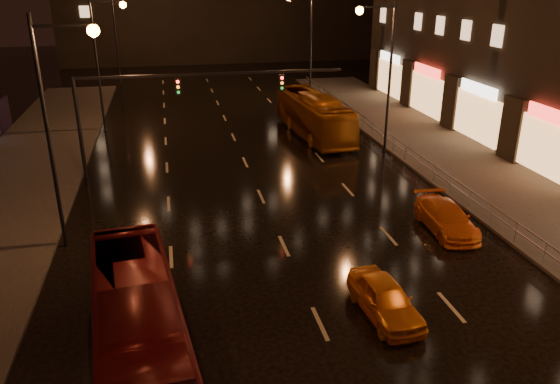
% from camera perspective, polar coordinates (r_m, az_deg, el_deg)
% --- Properties ---
extents(ground, '(140.00, 140.00, 0.00)m').
position_cam_1_polar(ground, '(33.70, -3.17, 2.06)').
color(ground, black).
rests_on(ground, ground).
extents(sidewalk_right, '(7.00, 70.00, 0.15)m').
position_cam_1_polar(sidewalk_right, '(33.94, 21.38, 0.81)').
color(sidewalk_right, '#38332D').
rests_on(sidewalk_right, ground).
extents(traffic_signal, '(15.31, 0.32, 6.20)m').
position_cam_1_polar(traffic_signal, '(32.08, -12.44, 9.37)').
color(traffic_signal, black).
rests_on(traffic_signal, ground).
extents(railing_right, '(0.05, 56.00, 1.00)m').
position_cam_1_polar(railing_right, '(34.54, 14.33, 3.46)').
color(railing_right, '#99999E').
rests_on(railing_right, sidewalk_right).
extents(bus_red, '(3.67, 10.76, 2.94)m').
position_cam_1_polar(bus_red, '(17.24, -14.52, -14.03)').
color(bus_red, '#650E0F').
rests_on(bus_red, ground).
extents(bus_curb, '(3.43, 11.32, 3.11)m').
position_cam_1_polar(bus_curb, '(41.28, 3.55, 8.01)').
color(bus_curb, '#9C520F').
rests_on(bus_curb, ground).
extents(taxi_near, '(1.88, 4.05, 1.34)m').
position_cam_1_polar(taxi_near, '(20.04, 10.92, -10.90)').
color(taxi_near, orange).
rests_on(taxi_near, ground).
extents(taxi_far, '(2.08, 4.61, 1.31)m').
position_cam_1_polar(taxi_far, '(26.98, 16.98, -2.60)').
color(taxi_far, orange).
rests_on(taxi_far, ground).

